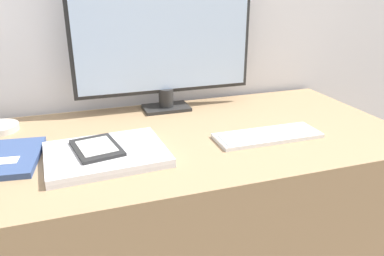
% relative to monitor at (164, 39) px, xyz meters
% --- Properties ---
extents(desk, '(1.35, 0.68, 0.72)m').
position_rel_monitor_xyz_m(desk, '(0.01, -0.26, -0.62)').
color(desk, '#997A56').
rests_on(desk, ground_plane).
extents(monitor, '(0.65, 0.11, 0.48)m').
position_rel_monitor_xyz_m(monitor, '(0.00, 0.00, 0.00)').
color(monitor, '#262626').
rests_on(monitor, desk).
extents(keyboard, '(0.33, 0.12, 0.01)m').
position_rel_monitor_xyz_m(keyboard, '(0.23, -0.37, -0.25)').
color(keyboard, silver).
rests_on(keyboard, desk).
extents(laptop, '(0.33, 0.26, 0.02)m').
position_rel_monitor_xyz_m(laptop, '(-0.26, -0.36, -0.25)').
color(laptop, silver).
rests_on(laptop, desk).
extents(ereader, '(0.14, 0.18, 0.01)m').
position_rel_monitor_xyz_m(ereader, '(-0.28, -0.34, -0.23)').
color(ereader, black).
rests_on(ereader, laptop).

